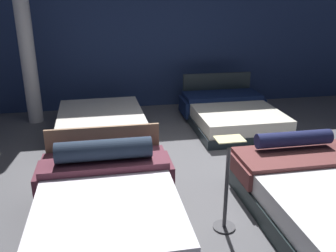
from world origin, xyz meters
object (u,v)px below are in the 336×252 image
Objects in this scene: bed_0 at (108,210)px; bed_1 at (325,198)px; bed_3 at (231,114)px; bed_2 at (101,125)px; support_pillar at (24,30)px; price_sign at (226,195)px.

bed_0 reaches higher than bed_1.
bed_2 is at bearing -176.12° from bed_3.
bed_2 is 0.58× the size of support_pillar.
bed_1 is at bearing -0.59° from price_sign.
bed_3 is at bearing -13.80° from support_pillar.
support_pillar is (-1.26, 1.06, 1.54)m from bed_2.
bed_1 is at bearing -3.27° from bed_0.
bed_3 is at bearing 50.88° from bed_0.
bed_3 is at bearing 1.99° from bed_2.
bed_0 is 1.22m from price_sign.
price_sign is at bearing -5.58° from bed_0.
bed_3 reaches higher than bed_1.
bed_1 is 3.09m from bed_3.
bed_0 reaches higher than bed_3.
support_pillar is at bearing 122.12° from price_sign.
bed_1 is 1.01× the size of bed_3.
bed_0 is 0.93× the size of bed_1.
bed_3 is 0.59× the size of support_pillar.
bed_3 is 4.09m from support_pillar.
bed_1 is 1.16m from price_sign.
bed_3 is 2.01× the size of price_sign.
bed_2 is 1.98× the size of price_sign.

